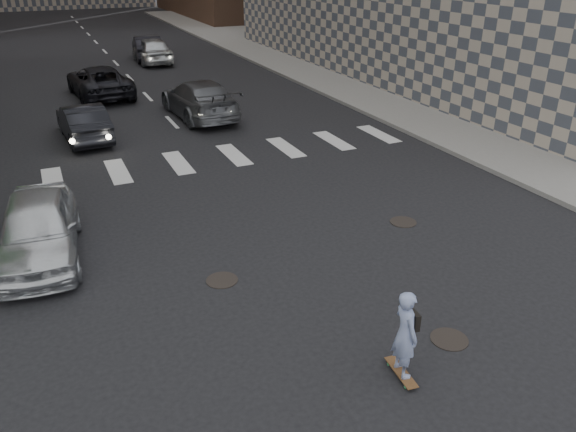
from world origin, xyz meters
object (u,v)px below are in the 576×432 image
object	(u,v)px
traffic_car_d	(152,50)
traffic_car_e	(147,48)
traffic_car_c	(99,81)
traffic_car_b	(199,99)
silver_sedan	(38,229)
skateboarder	(405,334)
traffic_car_a	(83,122)

from	to	relation	value
traffic_car_d	traffic_car_e	xyz separation A→B (m)	(-0.03, 1.38, -0.05)
traffic_car_e	traffic_car_d	bearing A→B (deg)	96.87
traffic_car_c	traffic_car_d	xyz separation A→B (m)	(4.28, 8.03, 0.07)
traffic_car_b	traffic_car_d	world-z (taller)	traffic_car_d
silver_sedan	traffic_car_d	size ratio (longest dim) A/B	0.90
skateboarder	traffic_car_d	size ratio (longest dim) A/B	0.35
skateboarder	silver_sedan	xyz separation A→B (m)	(-5.32, 6.89, -0.14)
silver_sedan	traffic_car_d	distance (m)	25.26
traffic_car_c	traffic_car_d	bearing A→B (deg)	-122.14
silver_sedan	traffic_car_a	world-z (taller)	silver_sedan
traffic_car_a	traffic_car_e	world-z (taller)	traffic_car_e
traffic_car_e	skateboarder	bearing A→B (deg)	91.36
traffic_car_b	traffic_car_d	bearing A→B (deg)	-96.42
traffic_car_c	traffic_car_b	bearing A→B (deg)	117.06
traffic_car_a	traffic_car_d	xyz separation A→B (m)	(5.76, 15.00, 0.13)
traffic_car_d	traffic_car_e	distance (m)	1.38
traffic_car_a	silver_sedan	bearing A→B (deg)	73.76
traffic_car_a	traffic_car_e	distance (m)	17.35
skateboarder	traffic_car_b	world-z (taller)	skateboarder
skateboarder	traffic_car_d	world-z (taller)	skateboarder
traffic_car_d	traffic_car_e	bearing A→B (deg)	-88.69
silver_sedan	traffic_car_e	size ratio (longest dim) A/B	0.93
traffic_car_a	traffic_car_b	distance (m)	5.07
traffic_car_e	traffic_car_c	bearing A→B (deg)	71.24
skateboarder	traffic_car_b	size ratio (longest dim) A/B	0.31
silver_sedan	traffic_car_c	distance (m)	16.39
skateboarder	traffic_car_b	distance (m)	17.35
traffic_car_d	traffic_car_c	bearing A→B (deg)	61.92
skateboarder	traffic_car_a	bearing A→B (deg)	107.97
silver_sedan	traffic_car_d	xyz separation A→B (m)	(7.70, 24.05, 0.08)
traffic_car_a	traffic_car_b	size ratio (longest dim) A/B	0.77
traffic_car_d	skateboarder	bearing A→B (deg)	85.55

